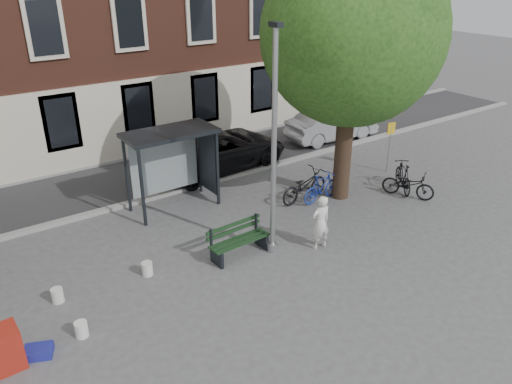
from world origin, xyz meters
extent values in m
plane|color=#4C4C4F|center=(0.00, 0.00, 0.00)|extent=(90.00, 90.00, 0.00)
cube|color=#28282B|center=(0.00, 7.00, 0.01)|extent=(40.00, 4.00, 0.01)
cube|color=gray|center=(0.00, 5.00, 0.06)|extent=(40.00, 0.25, 0.12)
cube|color=gray|center=(0.00, 9.00, 0.06)|extent=(40.00, 0.25, 0.12)
cylinder|color=#9EA0A3|center=(0.00, 0.00, 3.00)|extent=(0.14, 0.14, 6.00)
cylinder|color=#9EA0A3|center=(0.00, 0.00, 0.12)|extent=(0.28, 0.28, 0.24)
cube|color=#1E2328|center=(0.00, 0.00, 6.05)|extent=(0.18, 0.35, 0.12)
cylinder|color=black|center=(4.00, 1.50, 1.70)|extent=(0.56, 0.56, 3.40)
sphere|color=#1E4314|center=(4.00, 1.50, 5.40)|extent=(5.60, 5.60, 5.60)
sphere|color=#1E4314|center=(4.90, 1.90, 5.90)|extent=(3.92, 3.92, 3.92)
sphere|color=#1E4314|center=(3.20, 1.20, 5.70)|extent=(4.20, 4.20, 4.20)
sphere|color=#1E4314|center=(4.20, 0.60, 6.00)|extent=(3.64, 3.64, 3.64)
cube|color=#1E2328|center=(-2.30, 3.40, 1.25)|extent=(0.08, 0.08, 2.50)
cube|color=#1E2328|center=(0.30, 3.40, 1.25)|extent=(0.08, 0.08, 2.50)
cube|color=#1E2328|center=(-2.30, 4.60, 1.25)|extent=(0.08, 0.08, 2.50)
cube|color=#1E2328|center=(0.30, 4.60, 1.25)|extent=(0.08, 0.08, 2.50)
cube|color=#1E2328|center=(-1.00, 4.00, 2.56)|extent=(2.85, 1.45, 0.12)
cube|color=#8C999E|center=(-1.00, 4.60, 1.38)|extent=(2.34, 0.04, 2.00)
cube|color=#1E2328|center=(0.30, 4.00, 1.38)|extent=(0.12, 1.14, 2.12)
cube|color=#D84C19|center=(0.37, 4.00, 1.38)|extent=(0.02, 0.90, 1.62)
imported|color=silver|center=(1.20, -0.61, 0.80)|extent=(0.61, 0.43, 1.60)
cube|color=#1E2328|center=(-1.62, 0.28, 0.23)|extent=(0.10, 0.55, 0.45)
cube|color=#1E2328|center=(-0.12, 0.34, 0.23)|extent=(0.10, 0.55, 0.45)
cube|color=#163219|center=(-0.87, 0.13, 0.47)|extent=(1.75, 0.19, 0.04)
cube|color=#163219|center=(-0.87, 0.31, 0.47)|extent=(1.75, 0.19, 0.04)
cube|color=#163219|center=(-0.88, 0.49, 0.47)|extent=(1.75, 0.19, 0.04)
cube|color=#163219|center=(-0.89, 0.59, 0.67)|extent=(1.75, 0.12, 0.10)
cube|color=#163219|center=(-0.89, 0.59, 0.85)|extent=(1.75, 0.12, 0.10)
imported|color=black|center=(2.82, 2.01, 0.52)|extent=(2.06, 0.91, 1.05)
imported|color=navy|center=(3.26, 1.64, 0.49)|extent=(1.67, 0.63, 0.98)
imported|color=black|center=(5.87, 0.17, 0.46)|extent=(1.33, 1.85, 0.93)
imported|color=black|center=(6.17, 0.64, 0.52)|extent=(1.37, 1.70, 1.03)
imported|color=black|center=(1.94, 6.11, 0.77)|extent=(5.67, 2.88, 1.53)
imported|color=#96979D|center=(7.85, 6.09, 0.70)|extent=(4.37, 1.84, 1.40)
cube|color=navy|center=(-6.36, -0.51, 0.10)|extent=(0.66, 0.58, 0.20)
cylinder|color=silver|center=(-5.45, -0.43, 0.18)|extent=(0.31, 0.31, 0.36)
cylinder|color=silver|center=(-3.34, 0.91, 0.18)|extent=(0.32, 0.32, 0.36)
cylinder|color=silver|center=(-5.54, 1.09, 0.18)|extent=(0.34, 0.34, 0.36)
cylinder|color=#9EA0A3|center=(7.00, 2.09, 0.95)|extent=(0.04, 0.04, 1.89)
cube|color=gold|center=(7.00, 2.09, 1.73)|extent=(0.34, 0.09, 0.44)
camera|label=1|loc=(-7.20, -9.52, 7.41)|focal=35.00mm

